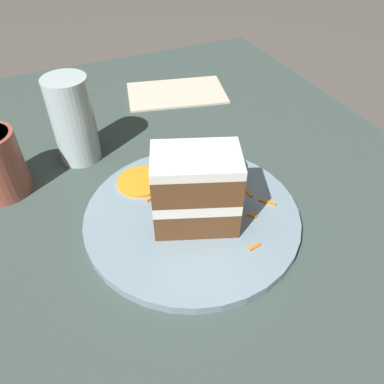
# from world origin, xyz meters

# --- Properties ---
(ground_plane) EXTENTS (6.00, 6.00, 0.00)m
(ground_plane) POSITION_xyz_m (0.00, 0.00, 0.00)
(ground_plane) COLOR #4C4742
(ground_plane) RESTS_ON ground
(dining_table) EXTENTS (1.23, 0.94, 0.02)m
(dining_table) POSITION_xyz_m (0.00, 0.00, 0.01)
(dining_table) COLOR #384742
(dining_table) RESTS_ON ground
(plate) EXTENTS (0.29, 0.29, 0.01)m
(plate) POSITION_xyz_m (0.03, -0.06, 0.03)
(plate) COLOR gray
(plate) RESTS_ON dining_table
(cake_slice) EXTENTS (0.10, 0.12, 0.11)m
(cake_slice) POSITION_xyz_m (0.02, -0.06, 0.09)
(cake_slice) COLOR brown
(cake_slice) RESTS_ON plate
(cream_dollop) EXTENTS (0.05, 0.04, 0.05)m
(cream_dollop) POSITION_xyz_m (0.09, -0.13, 0.06)
(cream_dollop) COLOR white
(cream_dollop) RESTS_ON plate
(orange_garnish) EXTENTS (0.07, 0.07, 0.00)m
(orange_garnish) POSITION_xyz_m (0.12, -0.01, 0.04)
(orange_garnish) COLOR orange
(orange_garnish) RESTS_ON plate
(carrot_shreds_scatter) EXTENTS (0.18, 0.16, 0.00)m
(carrot_shreds_scatter) POSITION_xyz_m (0.05, -0.10, 0.03)
(carrot_shreds_scatter) COLOR orange
(carrot_shreds_scatter) RESTS_ON plate
(drinking_glass) EXTENTS (0.07, 0.07, 0.14)m
(drinking_glass) POSITION_xyz_m (0.24, 0.05, 0.08)
(drinking_glass) COLOR silver
(drinking_glass) RESTS_ON dining_table
(menu_card) EXTENTS (0.17, 0.23, 0.00)m
(menu_card) POSITION_xyz_m (0.38, -0.18, 0.02)
(menu_card) COLOR beige
(menu_card) RESTS_ON dining_table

